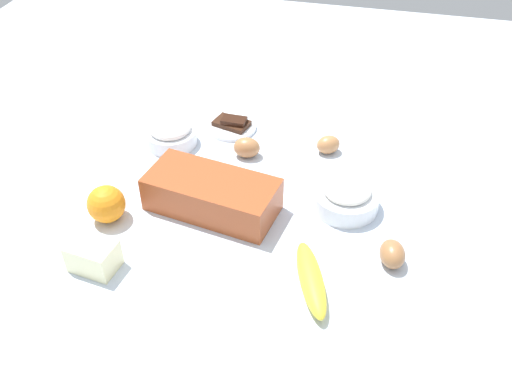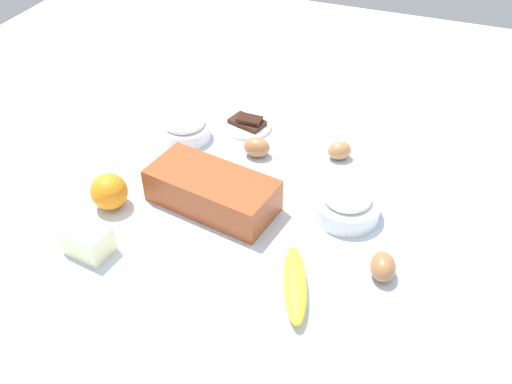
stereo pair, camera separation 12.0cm
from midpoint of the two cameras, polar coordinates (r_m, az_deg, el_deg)
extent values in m
cube|color=silver|center=(1.24, -2.79, -1.90)|extent=(2.40, 2.40, 0.02)
cube|color=#9E4723|center=(1.21, -7.37, -0.36)|extent=(0.30, 0.18, 0.08)
cube|color=black|center=(1.20, -7.39, -0.21)|extent=(0.28, 0.16, 0.07)
cylinder|color=white|center=(1.22, 6.38, -0.92)|extent=(0.14, 0.14, 0.04)
torus|color=white|center=(1.21, 6.44, -0.26)|extent=(0.14, 0.14, 0.01)
ellipsoid|color=white|center=(1.20, 6.49, 0.19)|extent=(0.10, 0.10, 0.04)
cylinder|color=white|center=(1.43, -11.06, 5.43)|extent=(0.13, 0.13, 0.04)
torus|color=white|center=(1.43, -11.14, 5.97)|extent=(0.13, 0.13, 0.01)
ellipsoid|color=white|center=(1.42, -11.20, 6.39)|extent=(0.10, 0.10, 0.04)
ellipsoid|color=yellow|center=(1.05, 2.36, -9.02)|extent=(0.11, 0.19, 0.04)
sphere|color=orange|center=(1.23, -17.78, -1.29)|extent=(0.08, 0.08, 0.08)
cube|color=#F4EDB2|center=(1.14, -19.24, -6.34)|extent=(0.10, 0.08, 0.06)
ellipsoid|color=#B47A49|center=(1.38, 4.92, 4.76)|extent=(0.07, 0.07, 0.05)
ellipsoid|color=#9B683F|center=(1.11, 10.75, -6.38)|extent=(0.06, 0.08, 0.05)
ellipsoid|color=#A97245|center=(1.36, -3.48, 4.47)|extent=(0.07, 0.06, 0.05)
cylinder|color=white|center=(1.48, -4.85, 6.57)|extent=(0.13, 0.13, 0.01)
cube|color=#381E11|center=(1.47, -4.87, 6.93)|extent=(0.10, 0.08, 0.01)
cube|color=black|center=(1.46, -4.64, 7.20)|extent=(0.06, 0.04, 0.01)
camera|label=1|loc=(0.06, -92.86, -2.38)|focal=39.17mm
camera|label=2|loc=(0.06, 87.14, 2.38)|focal=39.17mm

